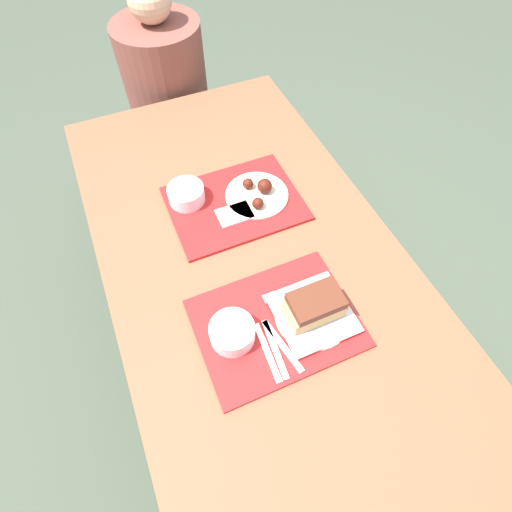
{
  "coord_description": "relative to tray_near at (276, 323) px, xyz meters",
  "views": [
    {
      "loc": [
        -0.27,
        -0.59,
        1.76
      ],
      "look_at": [
        -0.0,
        0.02,
        0.78
      ],
      "focal_mm": 28.0,
      "sensor_mm": 36.0,
      "label": 1
    }
  ],
  "objects": [
    {
      "name": "bowl_coleslaw_near",
      "position": [
        -0.12,
        0.01,
        0.04
      ],
      "size": [
        0.12,
        0.12,
        0.06
      ],
      "color": "silver",
      "rests_on": "tray_near"
    },
    {
      "name": "napkin_far",
      "position": [
        0.04,
        0.4,
        0.01
      ],
      "size": [
        0.11,
        0.08,
        0.01
      ],
      "color": "white",
      "rests_on": "tray_far"
    },
    {
      "name": "plastic_fork_near",
      "position": [
        -0.04,
        -0.07,
        0.01
      ],
      "size": [
        0.03,
        0.17,
        0.0
      ],
      "color": "white",
      "rests_on": "tray_near"
    },
    {
      "name": "tray_far",
      "position": [
        0.06,
        0.45,
        0.0
      ],
      "size": [
        0.43,
        0.33,
        0.01
      ],
      "color": "red",
      "rests_on": "picnic_table"
    },
    {
      "name": "picnic_table",
      "position": [
        0.03,
        0.19,
        -0.09
      ],
      "size": [
        0.89,
        1.83,
        0.74
      ],
      "color": "brown",
      "rests_on": "ground_plane"
    },
    {
      "name": "person_seated_across",
      "position": [
        0.06,
        1.33,
        -0.03
      ],
      "size": [
        0.38,
        0.38,
        0.68
      ],
      "color": "brown",
      "rests_on": "picnic_bench_far"
    },
    {
      "name": "wings_plate_far",
      "position": [
        0.14,
        0.45,
        0.02
      ],
      "size": [
        0.21,
        0.21,
        0.06
      ],
      "color": "beige",
      "rests_on": "tray_far"
    },
    {
      "name": "plastic_spoon_near",
      "position": [
        -0.06,
        -0.07,
        0.01
      ],
      "size": [
        0.02,
        0.17,
        0.0
      ],
      "color": "white",
      "rests_on": "tray_near"
    },
    {
      "name": "brisket_sandwich_plate",
      "position": [
        0.1,
        -0.02,
        0.04
      ],
      "size": [
        0.21,
        0.21,
        0.1
      ],
      "color": "beige",
      "rests_on": "tray_near"
    },
    {
      "name": "tray_near",
      "position": [
        0.0,
        0.0,
        0.0
      ],
      "size": [
        0.43,
        0.33,
        0.01
      ],
      "color": "red",
      "rests_on": "picnic_table"
    },
    {
      "name": "bowl_coleslaw_far",
      "position": [
        -0.09,
        0.53,
        0.04
      ],
      "size": [
        0.12,
        0.12,
        0.06
      ],
      "color": "silver",
      "rests_on": "tray_far"
    },
    {
      "name": "picnic_bench_far",
      "position": [
        0.03,
        1.33,
        -0.37
      ],
      "size": [
        0.85,
        0.28,
        0.44
      ],
      "color": "brown",
      "rests_on": "ground_plane"
    },
    {
      "name": "plastic_knife_near",
      "position": [
        -0.01,
        -0.07,
        0.01
      ],
      "size": [
        0.05,
        0.17,
        0.0
      ],
      "color": "white",
      "rests_on": "tray_near"
    },
    {
      "name": "condiment_packet",
      "position": [
        0.01,
        0.07,
        0.01
      ],
      "size": [
        0.04,
        0.03,
        0.01
      ],
      "color": "teal",
      "rests_on": "tray_near"
    },
    {
      "name": "ground_plane",
      "position": [
        0.03,
        0.19,
        -0.75
      ],
      "size": [
        12.0,
        12.0,
        0.0
      ],
      "primitive_type": "plane",
      "color": "#424C3D"
    }
  ]
}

